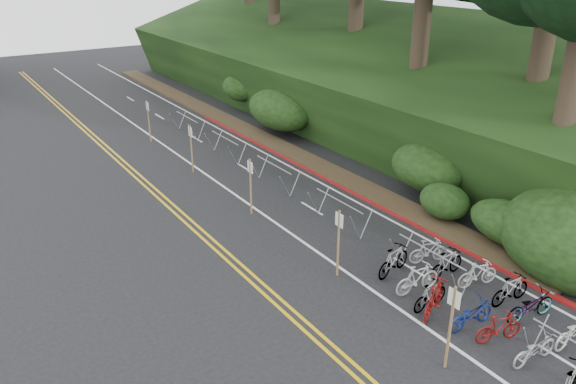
# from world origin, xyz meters

# --- Properties ---
(ground) EXTENTS (120.00, 120.00, 0.00)m
(ground) POSITION_xyz_m (0.00, 0.00, 0.00)
(ground) COLOR black
(ground) RESTS_ON ground
(road_markings) EXTENTS (7.47, 80.00, 0.01)m
(road_markings) POSITION_xyz_m (0.63, 10.10, 0.00)
(road_markings) COLOR gold
(road_markings) RESTS_ON ground
(red_curb) EXTENTS (0.25, 28.00, 0.10)m
(red_curb) POSITION_xyz_m (5.70, 12.00, 0.05)
(red_curb) COLOR maroon
(red_curb) RESTS_ON ground
(embankment) EXTENTS (14.30, 48.14, 9.11)m
(embankment) POSITION_xyz_m (12.96, 19.04, 2.57)
(embankment) COLOR black
(embankment) RESTS_ON ground
(bike_racks_rest) EXTENTS (1.14, 23.00, 1.17)m
(bike_racks_rest) POSITION_xyz_m (3.00, 13.00, 0.85)
(bike_racks_rest) COLOR gray
(bike_racks_rest) RESTS_ON ground
(signpost_near) EXTENTS (0.08, 0.40, 2.56)m
(signpost_near) POSITION_xyz_m (0.15, -0.35, 1.46)
(signpost_near) COLOR brown
(signpost_near) RESTS_ON ground
(signposts_rest) EXTENTS (0.08, 18.40, 2.50)m
(signposts_rest) POSITION_xyz_m (0.60, 14.00, 1.43)
(signposts_rest) COLOR brown
(signposts_rest) RESTS_ON ground
(bike_front) EXTENTS (1.29, 1.93, 1.13)m
(bike_front) POSITION_xyz_m (1.73, 1.59, 0.57)
(bike_front) COLOR maroon
(bike_front) RESTS_ON ground
(bike_valet) EXTENTS (3.32, 8.76, 1.07)m
(bike_valet) POSITION_xyz_m (3.07, 0.42, 0.49)
(bike_valet) COLOR slate
(bike_valet) RESTS_ON ground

